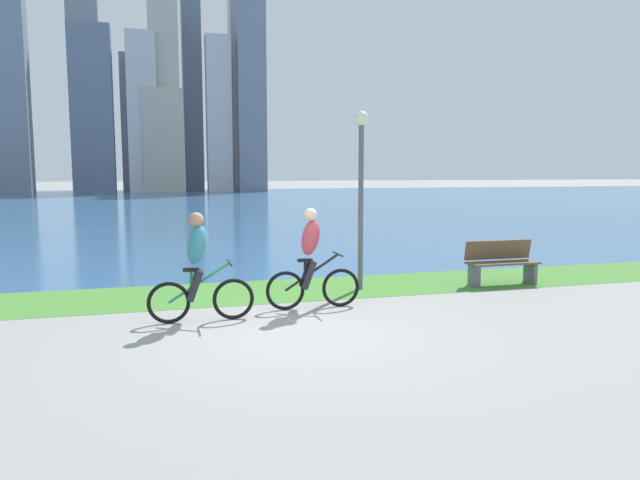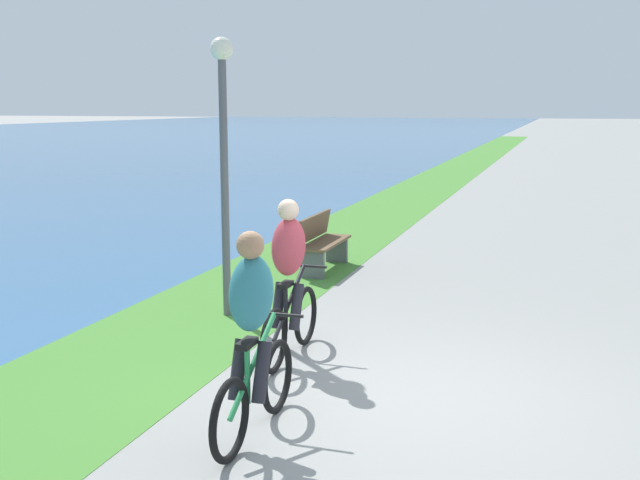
% 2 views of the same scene
% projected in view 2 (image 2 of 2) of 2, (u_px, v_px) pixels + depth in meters
% --- Properties ---
extents(ground_plane, '(300.00, 300.00, 0.00)m').
position_uv_depth(ground_plane, '(407.00, 397.00, 6.97)').
color(ground_plane, gray).
extents(grass_strip_bayside, '(120.00, 2.24, 0.01)m').
position_uv_depth(grass_strip_bayside, '(121.00, 362.00, 7.88)').
color(grass_strip_bayside, '#478433').
rests_on(grass_strip_bayside, ground).
extents(cyclist_lead, '(1.62, 0.52, 1.70)m').
position_uv_depth(cyclist_lead, '(289.00, 281.00, 7.87)').
color(cyclist_lead, black).
rests_on(cyclist_lead, ground).
extents(cyclist_trailing, '(1.62, 0.52, 1.69)m').
position_uv_depth(cyclist_trailing, '(252.00, 337.00, 5.99)').
color(cyclist_trailing, black).
rests_on(cyclist_trailing, ground).
extents(bench_near_path, '(1.50, 0.47, 0.90)m').
position_uv_depth(bench_near_path, '(322.00, 242.00, 12.26)').
color(bench_near_path, brown).
rests_on(bench_near_path, ground).
extents(lamppost_tall, '(0.28, 0.28, 3.44)m').
position_uv_depth(lamppost_tall, '(224.00, 134.00, 9.28)').
color(lamppost_tall, '#595960').
rests_on(lamppost_tall, ground).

